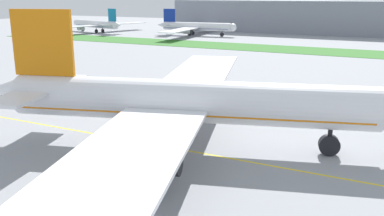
% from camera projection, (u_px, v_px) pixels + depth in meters
% --- Properties ---
extents(ground_plane, '(600.00, 600.00, 0.00)m').
position_uv_depth(ground_plane, '(167.00, 150.00, 59.86)').
color(ground_plane, gray).
rests_on(ground_plane, ground).
extents(apron_taxi_line, '(280.00, 0.36, 0.01)m').
position_uv_depth(apron_taxi_line, '(171.00, 148.00, 60.91)').
color(apron_taxi_line, yellow).
rests_on(apron_taxi_line, ground).
extents(grass_median_strip, '(320.00, 24.00, 0.10)m').
position_uv_depth(grass_median_strip, '(323.00, 51.00, 163.71)').
color(grass_median_strip, '#38722D').
rests_on(grass_median_strip, ground).
extents(airliner_foreground, '(60.08, 97.51, 19.30)m').
position_uv_depth(airliner_foreground, '(182.00, 102.00, 60.00)').
color(airliner_foreground, white).
rests_on(airliner_foreground, ground).
extents(service_truck_baggage_loader, '(5.07, 4.06, 2.54)m').
position_uv_depth(service_truck_baggage_loader, '(353.00, 100.00, 82.13)').
color(service_truck_baggage_loader, yellow).
rests_on(service_truck_baggage_loader, ground).
extents(parked_airliner_far_left, '(42.10, 67.89, 13.78)m').
position_uv_depth(parked_airliner_far_left, '(97.00, 24.00, 243.91)').
color(parked_airliner_far_left, white).
rests_on(parked_airliner_far_left, ground).
extents(parked_airliner_far_centre, '(44.86, 72.07, 13.83)m').
position_uv_depth(parked_airliner_far_centre, '(195.00, 27.00, 226.09)').
color(parked_airliner_far_centre, white).
rests_on(parked_airliner_far_centre, ground).
extents(terminal_building, '(137.24, 20.00, 18.00)m').
position_uv_depth(terminal_building, '(289.00, 17.00, 241.43)').
color(terminal_building, gray).
rests_on(terminal_building, ground).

